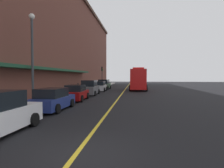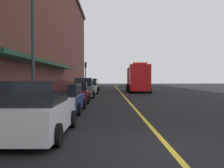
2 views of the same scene
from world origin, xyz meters
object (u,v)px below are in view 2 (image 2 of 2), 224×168
(parked_car_4, at_px, (90,87))
(parked_car_3, at_px, (84,88))
(parking_meter_1, at_px, (45,92))
(parked_car_1, at_px, (65,99))
(fire_truck, at_px, (138,79))
(parked_car_0, at_px, (36,110))
(street_lamp_left, at_px, (33,34))
(traffic_light_near, at_px, (86,70))
(parked_car_2, at_px, (77,93))
(parking_meter_0, at_px, (69,86))
(parked_car_5, at_px, (91,85))

(parked_car_4, bearing_deg, parked_car_3, 177.90)
(parking_meter_1, bearing_deg, parked_car_1, -38.80)
(parked_car_4, xyz_separation_m, fire_truck, (6.24, 3.07, 1.04))
(parked_car_0, xyz_separation_m, parking_meter_1, (-1.42, 6.94, 0.23))
(street_lamp_left, bearing_deg, parked_car_1, -24.10)
(parked_car_0, xyz_separation_m, traffic_light_near, (-1.36, 33.98, 2.33))
(parked_car_2, bearing_deg, street_lamp_left, 155.02)
(parked_car_4, distance_m, parking_meter_0, 6.94)
(street_lamp_left, xyz_separation_m, traffic_light_near, (0.66, 27.26, -1.24))
(parked_car_0, relative_size, parked_car_4, 1.03)
(fire_truck, bearing_deg, parked_car_5, -108.57)
(parked_car_3, distance_m, parking_meter_0, 1.50)
(parked_car_3, bearing_deg, fire_truck, -35.75)
(parked_car_2, relative_size, street_lamp_left, 0.62)
(parked_car_4, bearing_deg, traffic_light_near, 6.28)
(parked_car_1, relative_size, parked_car_2, 1.04)
(parked_car_3, bearing_deg, parked_car_0, 178.75)
(street_lamp_left, bearing_deg, parked_car_4, 82.90)
(parked_car_1, xyz_separation_m, parked_car_5, (-0.03, 22.85, 0.10))
(parked_car_1, bearing_deg, street_lamp_left, 66.23)
(parked_car_4, distance_m, street_lamp_left, 17.10)
(fire_truck, xyz_separation_m, parking_meter_1, (-7.71, -19.43, -0.73))
(parked_car_5, xyz_separation_m, traffic_light_near, (-1.28, 5.29, 2.32))
(fire_truck, distance_m, street_lamp_left, 21.50)
(parked_car_2, relative_size, parked_car_4, 0.99)
(parked_car_5, relative_size, parking_meter_1, 3.53)
(parked_car_2, height_order, parking_meter_1, parked_car_2)
(parked_car_4, height_order, parking_meter_1, parked_car_4)
(parked_car_3, xyz_separation_m, traffic_light_near, (-1.31, 16.88, 2.29))
(street_lamp_left, bearing_deg, parked_car_0, -73.28)
(parking_meter_1, xyz_separation_m, traffic_light_near, (0.06, 27.04, 2.10))
(parked_car_2, height_order, street_lamp_left, street_lamp_left)
(parked_car_4, xyz_separation_m, parking_meter_0, (-1.47, -6.78, 0.31))
(parking_meter_1, bearing_deg, parked_car_3, 82.31)
(parked_car_1, bearing_deg, parked_car_2, 0.64)
(parking_meter_0, height_order, street_lamp_left, street_lamp_left)
(parking_meter_1, bearing_deg, parked_car_5, 86.47)
(parked_car_2, distance_m, traffic_light_near, 22.80)
(fire_truck, distance_m, parking_meter_1, 20.92)
(parked_car_1, height_order, fire_truck, fire_truck)
(parked_car_3, bearing_deg, traffic_light_near, 3.03)
(parked_car_4, relative_size, parked_car_5, 0.93)
(fire_truck, height_order, parking_meter_0, fire_truck)
(parked_car_4, xyz_separation_m, parked_car_5, (-0.12, 5.39, 0.08))
(street_lamp_left, distance_m, traffic_light_near, 27.29)
(parking_meter_1, height_order, traffic_light_near, traffic_light_near)
(parking_meter_0, xyz_separation_m, parking_meter_1, (0.00, -9.58, 0.00))
(traffic_light_near, bearing_deg, street_lamp_left, -91.39)
(parking_meter_1, bearing_deg, parked_car_2, 73.05)
(parked_car_2, bearing_deg, traffic_light_near, 1.04)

